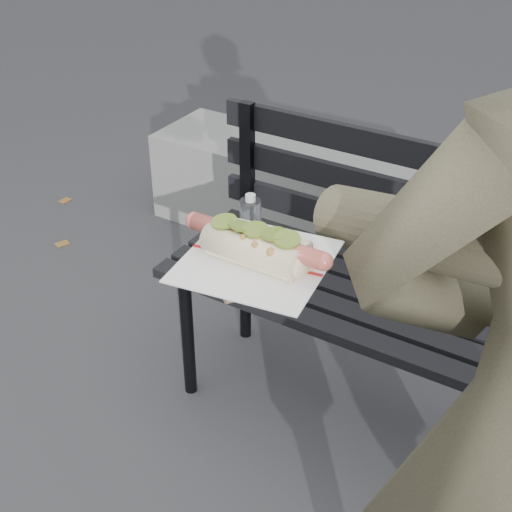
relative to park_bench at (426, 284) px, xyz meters
The scene contains 3 objects.
park_bench is the anchor object (origin of this frame).
concrete_block 1.26m from the park_bench, 137.13° to the left, with size 1.20×0.40×0.40m, color slate.
held_hotdog 1.09m from the park_bench, 75.59° to the right, with size 0.64×0.32×0.20m.
Camera 1 is at (0.44, -0.77, 1.65)m, focal length 50.00 mm.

